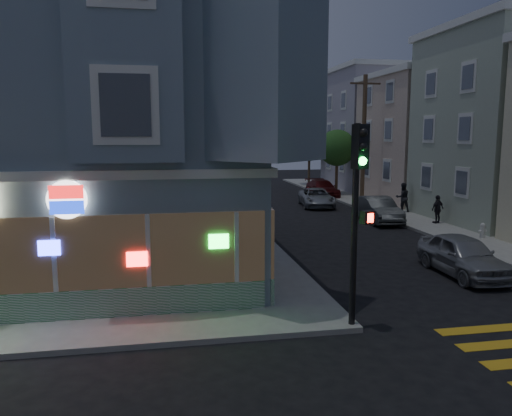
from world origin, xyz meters
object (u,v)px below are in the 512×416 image
object	(u,v)px
utility_pole	(364,138)
street_tree_far	(309,146)
parked_car_b	(378,210)
traffic_signal	(358,191)
fire_hydrant	(482,230)
parked_car_d	(317,198)
pedestrian_b	(438,209)
parked_car_a	(463,255)
pedestrian_a	(403,197)
parked_car_c	(322,189)
street_tree_near	(337,148)

from	to	relation	value
utility_pole	street_tree_far	distance (m)	14.03
parked_car_b	traffic_signal	world-z (taller)	traffic_signal
fire_hydrant	parked_car_d	bearing A→B (deg)	109.56
pedestrian_b	parked_car_a	world-z (taller)	pedestrian_b
utility_pole	fire_hydrant	world-z (taller)	utility_pole
fire_hydrant	street_tree_far	bearing A→B (deg)	91.73
utility_pole	parked_car_a	bearing A→B (deg)	-100.92
fire_hydrant	pedestrian_a	bearing A→B (deg)	90.00
parked_car_a	utility_pole	bearing A→B (deg)	80.85
fire_hydrant	parked_car_a	bearing A→B (deg)	-130.26
parked_car_a	parked_car_c	bearing A→B (deg)	86.50
parked_car_b	parked_car_c	size ratio (longest dim) A/B	0.95
utility_pole	pedestrian_a	bearing A→B (deg)	-76.69
pedestrian_a	parked_car_b	bearing A→B (deg)	45.29
street_tree_far	parked_car_a	xyz separation A→B (m)	(-3.60, -31.63, -3.20)
parked_car_c	parked_car_b	bearing A→B (deg)	-91.86
street_tree_near	traffic_signal	size ratio (longest dim) A/B	1.02
street_tree_far	street_tree_near	bearing A→B (deg)	-90.00
pedestrian_a	traffic_signal	xyz separation A→B (m)	(-10.18, -17.60, 2.58)
parked_car_b	fire_hydrant	distance (m)	6.33
parked_car_b	parked_car_c	xyz separation A→B (m)	(0.49, 11.90, -0.05)
traffic_signal	fire_hydrant	distance (m)	14.20
pedestrian_a	traffic_signal	bearing A→B (deg)	63.06
parked_car_d	traffic_signal	bearing A→B (deg)	-97.08
street_tree_near	parked_car_a	world-z (taller)	street_tree_near
traffic_signal	fire_hydrant	bearing A→B (deg)	24.95
street_tree_far	utility_pole	bearing A→B (deg)	-90.82
utility_pole	street_tree_near	bearing A→B (deg)	88.09
parked_car_c	fire_hydrant	distance (m)	17.73
parked_car_a	parked_car_d	distance (m)	17.58
pedestrian_a	parked_car_c	world-z (taller)	pedestrian_a
parked_car_a	parked_car_c	xyz separation A→B (m)	(2.10, 22.78, -0.05)
traffic_signal	parked_car_d	bearing A→B (deg)	57.37
utility_pole	pedestrian_a	xyz separation A→B (m)	(1.00, -4.23, -3.72)
parked_car_a	fire_hydrant	world-z (taller)	parked_car_a
utility_pole	street_tree_far	xyz separation A→B (m)	(0.20, 14.00, -0.86)
street_tree_near	street_tree_far	distance (m)	8.00
street_tree_near	street_tree_far	bearing A→B (deg)	90.00
pedestrian_a	fire_hydrant	xyz separation A→B (m)	(-0.00, -8.21, -0.55)
parked_car_b	traffic_signal	xyz separation A→B (m)	(-7.39, -15.07, 2.92)
parked_car_b	fire_hydrant	xyz separation A→B (m)	(2.79, -5.68, -0.21)
parked_car_a	parked_car_b	distance (m)	10.99
utility_pole	traffic_signal	bearing A→B (deg)	-112.81
pedestrian_a	parked_car_d	bearing A→B (deg)	-40.39
street_tree_near	parked_car_d	size ratio (longest dim) A/B	1.14
parked_car_c	pedestrian_b	bearing A→B (deg)	-79.85
pedestrian_b	parked_car_c	distance (m)	13.73
pedestrian_a	parked_car_b	world-z (taller)	pedestrian_a
pedestrian_b	traffic_signal	world-z (taller)	traffic_signal
utility_pole	fire_hydrant	size ratio (longest dim) A/B	12.55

